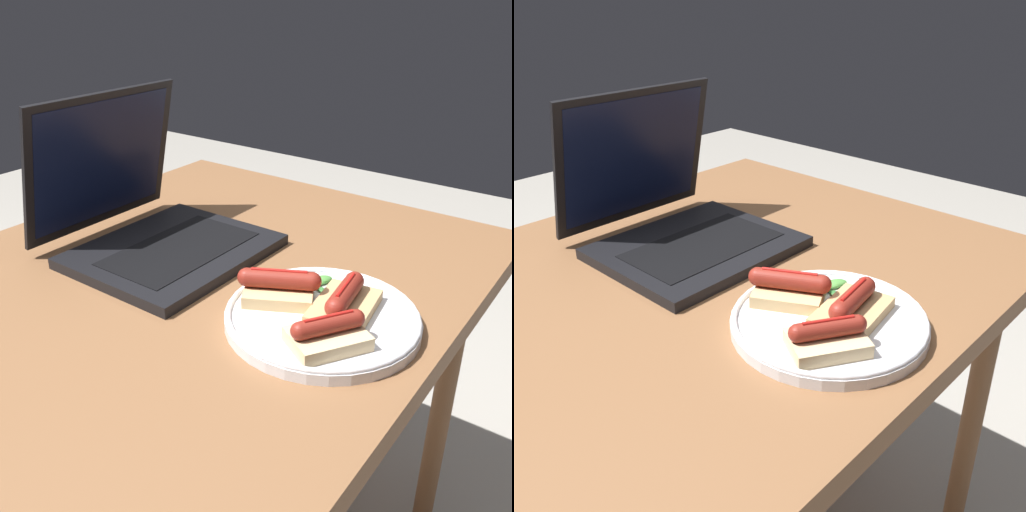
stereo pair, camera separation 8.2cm
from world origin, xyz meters
The scene contains 7 objects.
desk centered at (0.00, 0.00, 0.70)m, with size 1.16×0.79×0.77m.
laptop centered at (0.13, 0.11, 0.82)m, with size 0.30×0.32×0.26m.
plate centered at (0.10, -0.24, 0.78)m, with size 0.26×0.26×0.02m.
sausage_toast_left centered at (0.12, -0.26, 0.80)m, with size 0.13×0.09×0.04m.
sausage_toast_middle centered at (0.04, -0.28, 0.80)m, with size 0.11×0.11×0.04m.
sausage_toast_right centered at (0.10, -0.17, 0.81)m, with size 0.11×0.12×0.05m.
salad_pile centered at (0.17, -0.20, 0.79)m, with size 0.06×0.07×0.01m.
Camera 1 is at (-0.48, -0.55, 1.19)m, focal length 40.00 mm.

